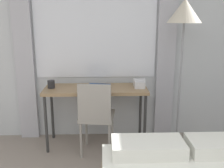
# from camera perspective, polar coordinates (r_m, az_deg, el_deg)

# --- Properties ---
(wall_back_with_window) EXTENTS (5.69, 0.13, 2.70)m
(wall_back_with_window) POSITION_cam_1_polar(r_m,az_deg,el_deg) (3.53, 0.41, 9.70)
(wall_back_with_window) COLOR silver
(wall_back_with_window) RESTS_ON ground_plane
(desk) EXTENTS (1.29, 0.48, 0.78)m
(desk) POSITION_cam_1_polar(r_m,az_deg,el_deg) (3.33, -3.55, -2.00)
(desk) COLOR #937551
(desk) RESTS_ON ground_plane
(desk_chair) EXTENTS (0.45, 0.45, 0.92)m
(desk_chair) POSITION_cam_1_polar(r_m,az_deg,el_deg) (3.13, -3.48, -6.40)
(desk_chair) COLOR gray
(desk_chair) RESTS_ON ground_plane
(standing_lamp) EXTENTS (0.39, 0.39, 1.85)m
(standing_lamp) POSITION_cam_1_polar(r_m,az_deg,el_deg) (3.20, 15.46, 13.63)
(standing_lamp) COLOR #4C4C51
(standing_lamp) RESTS_ON ground_plane
(telephone) EXTENTS (0.15, 0.19, 0.11)m
(telephone) POSITION_cam_1_polar(r_m,az_deg,el_deg) (3.33, 5.93, 0.08)
(telephone) COLOR silver
(telephone) RESTS_ON desk
(book) EXTENTS (0.31, 0.26, 0.02)m
(book) POSITION_cam_1_polar(r_m,az_deg,el_deg) (3.33, -2.91, -0.48)
(book) COLOR navy
(book) RESTS_ON desk
(mug) EXTENTS (0.09, 0.09, 0.10)m
(mug) POSITION_cam_1_polar(r_m,az_deg,el_deg) (3.37, -13.11, -0.05)
(mug) COLOR #262628
(mug) RESTS_ON desk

